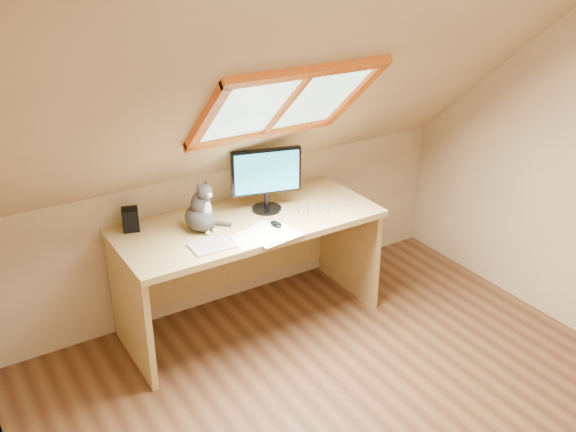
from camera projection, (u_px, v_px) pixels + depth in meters
room_shell at (422, 206)px, 2.78m from camera, size 3.52×3.52×2.41m
desk at (244, 247)px, 4.30m from camera, size 1.72×0.75×0.79m
monitor at (266, 176)px, 4.17m from camera, size 0.46×0.20×0.43m
cat at (201, 212)px, 3.96m from camera, size 0.25×0.27×0.35m
desk_speaker at (130, 219)px, 3.98m from camera, size 0.12×0.12×0.14m
graphics_tablet at (212, 246)px, 3.81m from camera, size 0.26×0.19×0.01m
mouse at (276, 224)px, 4.05m from camera, size 0.06×0.10×0.03m
papers at (260, 237)px, 3.92m from camera, size 0.35×0.30×0.01m
cables at (303, 213)px, 4.22m from camera, size 0.51×0.26×0.01m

